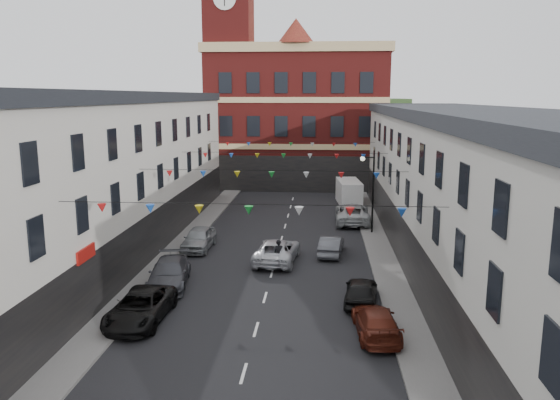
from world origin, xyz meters
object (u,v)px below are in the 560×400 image
(street_lamp, at_px, (370,184))
(pedestrian, at_px, (279,254))
(car_right_d, at_px, (361,291))
(car_right_e, at_px, (331,245))
(car_left_e, at_px, (199,238))
(car_right_f, at_px, (352,213))
(white_van, at_px, (349,192))
(car_right_c, at_px, (376,322))
(car_left_c, at_px, (140,307))
(car_left_d, at_px, (169,273))
(moving_car, at_px, (277,251))

(street_lamp, xyz_separation_m, pedestrian, (-6.20, -9.01, -3.01))
(car_right_d, bearing_deg, car_right_e, -74.80)
(street_lamp, bearing_deg, car_right_d, -96.26)
(car_left_e, xyz_separation_m, car_right_f, (11.00, 8.74, 0.06))
(car_right_e, xyz_separation_m, pedestrian, (-3.25, -3.17, 0.24))
(street_lamp, relative_size, white_van, 1.15)
(car_right_e, bearing_deg, car_right_f, -94.10)
(car_left_e, bearing_deg, car_right_c, -48.80)
(car_right_e, height_order, pedestrian, pedestrian)
(street_lamp, xyz_separation_m, car_left_e, (-12.05, -5.18, -3.14))
(car_left_c, relative_size, car_left_e, 1.13)
(car_right_c, relative_size, car_right_d, 1.09)
(car_left_c, distance_m, car_right_c, 10.88)
(car_left_e, bearing_deg, car_right_e, -2.76)
(car_left_c, height_order, car_left_e, car_left_e)
(car_right_c, bearing_deg, car_left_e, -54.30)
(car_left_d, relative_size, car_right_e, 1.28)
(car_right_c, relative_size, white_van, 0.84)
(car_right_e, distance_m, car_right_f, 9.60)
(car_right_e, bearing_deg, street_lamp, -109.47)
(car_left_e, distance_m, car_right_f, 14.05)
(white_van, bearing_deg, car_right_f, -95.68)
(car_right_e, distance_m, moving_car, 3.93)
(car_right_e, relative_size, white_van, 0.76)
(car_left_e, height_order, car_right_c, car_left_e)
(white_van, distance_m, pedestrian, 21.51)
(car_left_d, relative_size, moving_car, 0.96)
(street_lamp, distance_m, moving_car, 10.50)
(street_lamp, height_order, car_left_e, street_lamp)
(car_left_d, bearing_deg, car_left_c, -97.83)
(car_right_e, xyz_separation_m, white_van, (2.00, 17.69, 0.50))
(moving_car, distance_m, pedestrian, 1.37)
(car_right_d, xyz_separation_m, car_right_f, (0.54, 18.03, 0.14))
(car_left_d, height_order, pedestrian, pedestrian)
(car_right_c, height_order, car_right_e, car_right_e)
(car_left_c, relative_size, moving_car, 0.95)
(white_van, bearing_deg, car_left_d, -119.40)
(car_right_d, xyz_separation_m, moving_car, (-4.84, 6.80, 0.05))
(white_van, xyz_separation_m, pedestrian, (-5.25, -20.85, -0.26))
(street_lamp, distance_m, car_right_f, 4.83)
(white_van, bearing_deg, car_right_e, -101.44)
(street_lamp, height_order, car_left_c, street_lamp)
(car_right_c, relative_size, pedestrian, 2.45)
(car_right_f, distance_m, moving_car, 12.45)
(street_lamp, distance_m, car_left_d, 17.73)
(street_lamp, distance_m, car_right_c, 18.55)
(car_right_e, bearing_deg, car_left_c, 59.35)
(car_right_f, height_order, white_van, white_van)
(pedestrian, bearing_deg, car_right_f, 64.39)
(car_right_d, xyz_separation_m, pedestrian, (-4.61, 5.46, 0.21))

